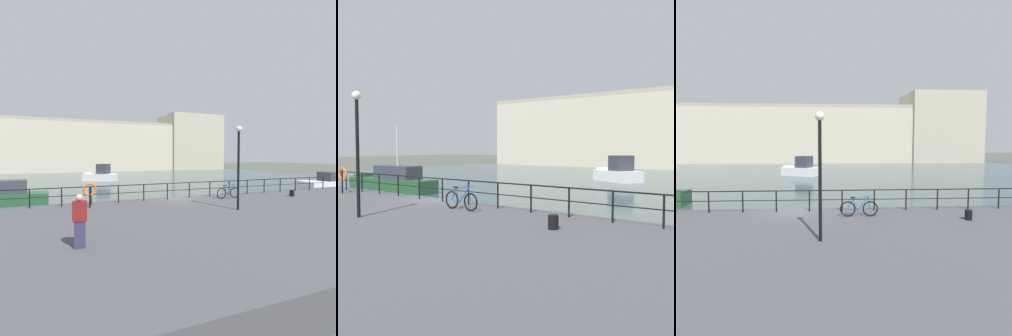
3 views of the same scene
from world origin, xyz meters
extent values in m
plane|color=#4C5147|center=(0.00, 0.00, 0.00)|extent=(240.00, 240.00, 0.00)
cube|color=#33474C|center=(0.00, 30.20, 0.01)|extent=(80.00, 60.00, 0.01)
cube|color=#47474C|center=(0.00, -6.50, 0.54)|extent=(56.00, 13.00, 1.08)
cube|color=#C1B79E|center=(0.00, 56.17, 6.10)|extent=(74.65, 12.38, 12.21)
cube|color=#B2A891|center=(29.24, 56.17, 8.05)|extent=(16.16, 13.62, 16.10)
cube|color=#A49C86|center=(0.00, 50.28, 12.56)|extent=(74.65, 0.60, 0.70)
cube|color=white|center=(-1.75, 26.06, 0.57)|extent=(5.60, 4.55, 1.13)
cube|color=#333842|center=(-1.29, 25.81, 1.92)|extent=(2.44, 2.52, 1.57)
cube|color=white|center=(-3.62, 27.07, 1.26)|extent=(1.35, 1.78, 0.24)
cylinder|color=black|center=(-4.14, -0.75, 1.61)|extent=(0.07, 0.07, 1.05)
cylinder|color=black|center=(-2.51, -0.75, 1.61)|extent=(0.07, 0.07, 1.05)
cylinder|color=black|center=(-0.88, -0.75, 1.61)|extent=(0.07, 0.07, 1.05)
cylinder|color=black|center=(0.75, -0.75, 1.61)|extent=(0.07, 0.07, 1.05)
cylinder|color=black|center=(2.38, -0.75, 1.61)|extent=(0.07, 0.07, 1.05)
cylinder|color=black|center=(4.01, -0.75, 1.61)|extent=(0.07, 0.07, 1.05)
cylinder|color=black|center=(5.64, -0.75, 1.61)|extent=(0.07, 0.07, 1.05)
cylinder|color=black|center=(7.27, -0.75, 1.61)|extent=(0.07, 0.07, 1.05)
cylinder|color=black|center=(8.90, -0.75, 1.61)|extent=(0.07, 0.07, 1.05)
cylinder|color=black|center=(10.53, -0.75, 1.61)|extent=(0.07, 0.07, 1.05)
cylinder|color=black|center=(1.57, -0.75, 2.13)|extent=(24.45, 0.06, 0.06)
cylinder|color=black|center=(1.57, -0.75, 1.66)|extent=(24.45, 0.04, 0.04)
torus|color=black|center=(3.62, -1.95, 1.44)|extent=(0.72, 0.07, 0.72)
torus|color=black|center=(2.57, -1.93, 1.44)|extent=(0.72, 0.07, 0.72)
cylinder|color=#194C8C|center=(3.26, -1.94, 1.68)|extent=(0.55, 0.04, 0.66)
cylinder|color=#194C8C|center=(2.90, -1.94, 1.65)|extent=(0.23, 0.04, 0.58)
cylinder|color=#194C8C|center=(3.16, -1.94, 1.97)|extent=(0.72, 0.05, 0.11)
cylinder|color=#194C8C|center=(2.79, -1.93, 1.40)|extent=(0.43, 0.04, 0.12)
cylinder|color=#194C8C|center=(2.69, -1.93, 1.69)|extent=(0.26, 0.04, 0.51)
cylinder|color=#194C8C|center=(3.57, -1.95, 1.72)|extent=(0.14, 0.04, 0.57)
cube|color=black|center=(2.80, -1.93, 1.97)|extent=(0.22, 0.09, 0.05)
cylinder|color=#194C8C|center=(3.52, -1.95, 2.05)|extent=(0.52, 0.03, 0.02)
cylinder|color=black|center=(7.89, -2.86, 1.30)|extent=(0.32, 0.32, 0.44)
cylinder|color=black|center=(1.36, -5.34, 3.16)|extent=(0.12, 0.12, 4.17)
sphere|color=silver|center=(1.36, -5.34, 5.39)|extent=(0.32, 0.32, 0.32)
camera|label=1|loc=(-7.30, -16.83, 3.94)|focal=28.01mm
camera|label=2|loc=(14.02, -13.08, 3.58)|focal=42.05mm
camera|label=3|loc=(1.52, -15.56, 4.48)|focal=32.08mm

